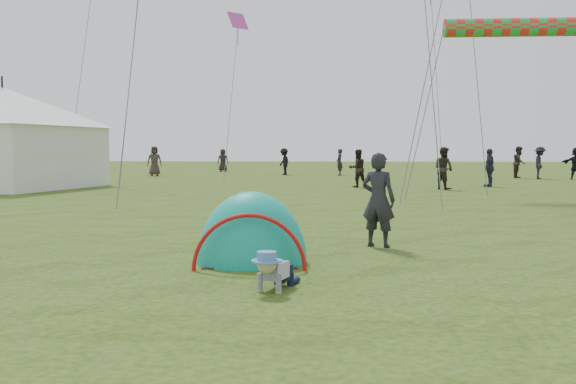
# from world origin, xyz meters

# --- Properties ---
(ground) EXTENTS (140.00, 140.00, 0.00)m
(ground) POSITION_xyz_m (0.00, 0.00, 0.00)
(ground) COLOR #17440A
(crawling_toddler) EXTENTS (0.66, 0.78, 0.51)m
(crawling_toddler) POSITION_xyz_m (-0.81, 0.47, 0.25)
(crawling_toddler) COLOR black
(crawling_toddler) RESTS_ON ground
(popup_tent) EXTENTS (1.72, 1.46, 2.11)m
(popup_tent) POSITION_xyz_m (-1.30, 2.27, 0.00)
(popup_tent) COLOR #068D85
(popup_tent) RESTS_ON ground
(standing_adult) EXTENTS (0.69, 0.59, 1.61)m
(standing_adult) POSITION_xyz_m (0.67, 3.93, 0.81)
(standing_adult) COLOR black
(standing_adult) RESTS_ON ground
(event_marquee) EXTENTS (7.87, 7.87, 4.49)m
(event_marquee) POSITION_xyz_m (-13.79, 18.88, 2.24)
(event_marquee) COLOR white
(event_marquee) RESTS_ON ground
(crowd_person_0) EXTENTS (0.39, 0.59, 1.60)m
(crowd_person_0) POSITION_xyz_m (0.31, 31.74, 0.80)
(crowd_person_0) COLOR black
(crowd_person_0) RESTS_ON ground
(crowd_person_1) EXTENTS (1.01, 1.05, 1.71)m
(crowd_person_1) POSITION_xyz_m (4.36, 19.16, 0.86)
(crowd_person_1) COLOR #2B211D
(crowd_person_1) RESTS_ON ground
(crowd_person_3) EXTENTS (1.03, 1.22, 1.64)m
(crowd_person_3) POSITION_xyz_m (-3.07, 32.20, 0.82)
(crowd_person_3) COLOR black
(crowd_person_3) RESTS_ON ground
(crowd_person_4) EXTENTS (0.80, 0.55, 1.59)m
(crowd_person_4) POSITION_xyz_m (-7.76, 37.44, 0.79)
(crowd_person_4) COLOR black
(crowd_person_4) RESTS_ON ground
(crowd_person_7) EXTENTS (0.97, 1.06, 1.75)m
(crowd_person_7) POSITION_xyz_m (10.19, 29.20, 0.87)
(crowd_person_7) COLOR #2E2420
(crowd_person_7) RESTS_ON ground
(crowd_person_8) EXTENTS (0.45, 0.98, 1.65)m
(crowd_person_8) POSITION_xyz_m (6.62, 21.05, 0.82)
(crowd_person_8) COLOR #262C3D
(crowd_person_8) RESTS_ON ground
(crowd_person_9) EXTENTS (1.00, 1.28, 1.73)m
(crowd_person_9) POSITION_xyz_m (10.93, 28.01, 0.87)
(crowd_person_9) COLOR black
(crowd_person_9) RESTS_ON ground
(crowd_person_10) EXTENTS (0.98, 0.77, 1.77)m
(crowd_person_10) POSITION_xyz_m (-10.69, 30.52, 0.88)
(crowd_person_10) COLOR #382B28
(crowd_person_10) RESTS_ON ground
(crowd_person_13) EXTENTS (0.95, 0.85, 1.61)m
(crowd_person_13) POSITION_xyz_m (0.95, 20.29, 0.81)
(crowd_person_13) COLOR black
(crowd_person_13) RESTS_ON ground
(rainbow_tube_kite) EXTENTS (5.70, 0.64, 0.64)m
(rainbow_tube_kite) POSITION_xyz_m (6.61, 16.05, 5.85)
(rainbow_tube_kite) COLOR red
(diamond_kite_11) EXTENTS (1.18, 1.18, 0.97)m
(diamond_kite_11) POSITION_xyz_m (-5.38, 28.75, 8.70)
(diamond_kite_11) COLOR #CE41AE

